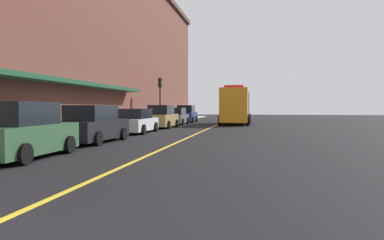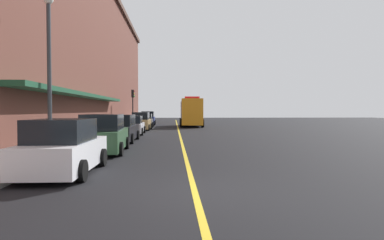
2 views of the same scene
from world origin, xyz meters
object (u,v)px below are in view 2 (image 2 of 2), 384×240
Objects in this scene: utility_truck at (191,113)px; street_lamp_left at (49,56)px; parking_meter_2 at (127,120)px; parked_car_3 at (132,126)px; parked_car_4 at (141,122)px; parked_car_6 at (148,119)px; parked_car_5 at (145,121)px; parked_car_1 at (104,135)px; parking_meter_1 at (74,130)px; parked_car_0 at (64,148)px; parked_car_2 at (121,129)px; parking_meter_0 at (120,121)px; traffic_light_near at (133,101)px.

street_lamp_left reaches higher than utility_truck.
parking_meter_2 is at bearing 88.22° from street_lamp_left.
street_lamp_left is (-1.91, -13.14, 3.65)m from parked_car_3.
parked_car_6 is at bearing 1.20° from parked_car_4.
parked_car_6 is (-0.09, 5.91, 0.11)m from parked_car_5.
parked_car_1 is 3.38× the size of parking_meter_2.
street_lamp_left is (-1.90, -30.65, 3.52)m from parked_car_6.
parking_meter_2 is 0.19× the size of street_lamp_left.
parking_meter_2 is at bearing 10.66° from parked_car_3.
parked_car_4 is 3.45× the size of parking_meter_2.
parked_car_0 is at bearing -76.52° from parking_meter_1.
parked_car_0 is at bearing 178.61° from parked_car_3.
parking_meter_1 is at bearing -90.00° from parking_meter_2.
parked_car_0 is 0.88× the size of parked_car_2.
parked_car_6 reaches higher than parked_car_0.
parked_car_2 is 3.63× the size of parking_meter_0.
parked_car_1 reaches higher than parking_meter_2.
parking_meter_0 is (-1.31, 19.27, 0.24)m from parked_car_0.
utility_truck reaches higher than parked_car_2.
parking_meter_2 is (-1.30, -11.38, 0.18)m from parked_car_6.
parked_car_0 reaches higher than parked_car_5.
parked_car_3 reaches higher than parking_meter_2.
parked_car_2 is at bearing -83.50° from parking_meter_2.
parked_car_3 is (-0.12, 6.47, -0.08)m from parked_car_2.
parking_meter_2 is at bearing 172.23° from parked_car_6.
parking_meter_0 is (-1.47, 14.07, 0.20)m from parked_car_1.
traffic_light_near reaches higher than parked_car_5.
parking_meter_0 is 8.95m from traffic_light_near.
parked_car_4 is at bearing -73.43° from traffic_light_near.
parking_meter_2 is 19.57m from street_lamp_left.
parked_car_2 is 1.12× the size of traffic_light_near.
parked_car_5 is 23.31m from parking_meter_1.
parking_meter_0 is (-1.31, 2.12, 0.31)m from parked_car_3.
parked_car_3 is 1.06× the size of parked_car_4.
parked_car_1 is 0.92× the size of parked_car_3.
parked_car_6 is (-0.17, 29.47, 0.02)m from parked_car_1.
utility_truck is at bearing 18.30° from traffic_light_near.
parked_car_5 is 5.95m from utility_truck.
parked_car_0 reaches higher than parking_meter_2.
parking_meter_0 and parking_meter_2 have the same top height.
traffic_light_near is at bearing 5.04° from parked_car_2.
utility_truck is (5.62, 19.61, 0.92)m from parked_car_2.
parked_car_4 is 9.09m from utility_truck.
traffic_light_near is at bearing 1.34° from parked_car_1.
parking_meter_2 is (-1.31, 23.29, 0.24)m from parked_car_0.
street_lamp_left reaches higher than parking_meter_1.
utility_truck is at bearing -128.52° from parked_car_6.
parking_meter_1 is at bearing 165.03° from parked_car_2.
street_lamp_left is (-2.07, -1.19, 3.54)m from parked_car_1.
parked_car_2 is 0.63× the size of utility_truck.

